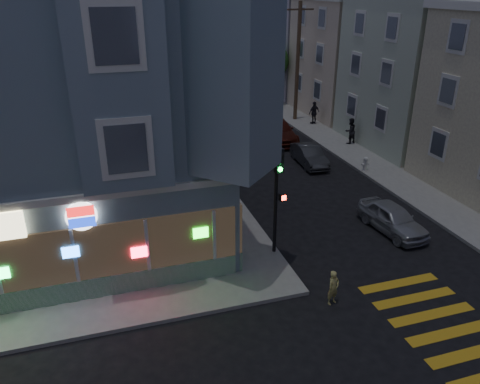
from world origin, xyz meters
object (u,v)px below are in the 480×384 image
parked_car_a (393,218)px  utility_pole (298,61)px  pedestrian_a (350,131)px  pedestrian_b (314,113)px  street_tree_near (272,61)px  fire_hydrant (365,163)px  running_child (333,288)px  parked_car_d (251,107)px  street_tree_far (245,50)px  parked_car_b (309,155)px  traffic_signal (278,184)px  parked_car_c (277,130)px

parked_car_a → utility_pole: bearing=74.8°
pedestrian_a → pedestrian_b: pedestrian_a is taller
street_tree_near → fire_hydrant: 18.31m
running_child → pedestrian_b: (9.28, 20.91, 0.38)m
street_tree_near → parked_car_d: 5.43m
street_tree_far → running_child: bearing=-103.3°
pedestrian_a → fire_hydrant: pedestrian_a is taller
pedestrian_a → parked_car_b: 5.08m
parked_car_b → pedestrian_a: bearing=35.5°
pedestrian_b → pedestrian_a: bearing=74.3°
running_child → pedestrian_a: 18.19m
parked_car_d → traffic_signal: size_ratio=1.02×
parked_car_a → pedestrian_b: bearing=71.0°
street_tree_far → traffic_signal: (-9.38, -33.11, -0.71)m
parked_car_a → parked_car_c: bearing=85.1°
parked_car_b → street_tree_near: bearing=81.2°
running_child → pedestrian_a: pedestrian_a is taller
street_tree_near → traffic_signal: bearing=-110.5°
parked_car_d → running_child: bearing=-109.7°
utility_pole → parked_car_a: bearing=-100.3°
pedestrian_a → traffic_signal: size_ratio=0.39×
pedestrian_a → traffic_signal: 15.89m
parked_car_d → parked_car_b: bearing=-99.4°
parked_car_d → traffic_signal: (-6.33, -22.07, 2.58)m
pedestrian_a → traffic_signal: bearing=34.9°
parked_car_a → fire_hydrant: size_ratio=4.55×
parked_car_c → pedestrian_a: bearing=-24.6°
street_tree_far → pedestrian_a: 21.32m
street_tree_far → parked_car_d: size_ratio=1.15×
pedestrian_b → fire_hydrant: 10.35m
street_tree_near → street_tree_far: 8.00m
running_child → fire_hydrant: running_child is taller
fire_hydrant → traffic_signal: bearing=-139.9°
parked_car_a → street_tree_near: bearing=76.8°
street_tree_far → fire_hydrant: 26.21m
fire_hydrant → parked_car_a: bearing=-111.8°
pedestrian_a → parked_car_d: (-3.86, 10.06, -0.39)m
street_tree_far → traffic_signal: bearing=-105.8°
running_child → parked_car_d: 26.21m
street_tree_far → parked_car_a: (-3.60, -32.72, -3.30)m
pedestrian_b → parked_car_c: (-4.24, -2.82, -0.28)m
parked_car_c → fire_hydrant: size_ratio=6.27×
pedestrian_a → parked_car_d: bearing=-83.8°
running_child → pedestrian_b: pedestrian_b is taller
parked_car_a → traffic_signal: size_ratio=0.82×
street_tree_far → utility_pole: bearing=-90.8°
street_tree_far → parked_car_c: size_ratio=1.03×
parked_car_c → traffic_signal: (-5.78, -14.54, 2.47)m
street_tree_far → parked_car_b: bearing=-98.4°
pedestrian_a → parked_car_b: bearing=17.0°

